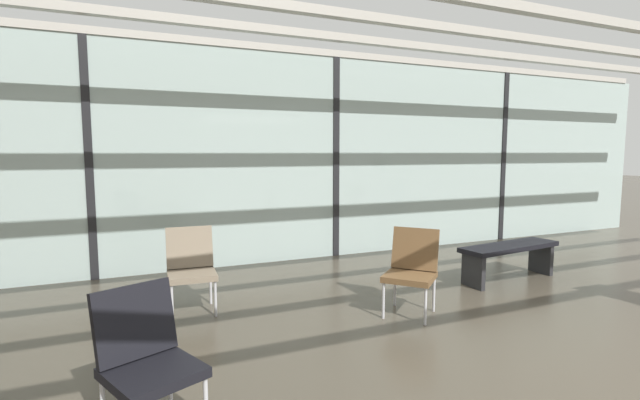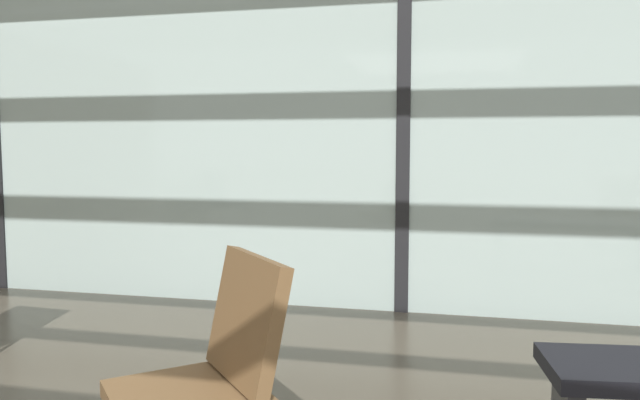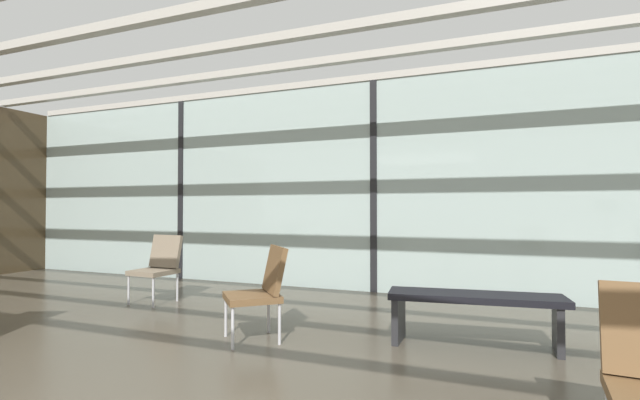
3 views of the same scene
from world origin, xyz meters
The scene contains 4 objects.
glass_curtain_wall centered at (0.00, 5.20, 1.57)m, with size 14.00×0.08×3.13m, color #A3B7B2.
window_mullion_1 centered at (0.00, 5.20, 1.57)m, with size 0.10×0.12×3.13m, color black.
parked_airplane centered at (0.10, 9.50, 1.88)m, with size 13.90×3.77×3.77m.
lounge_chair_0 centered at (-0.39, 2.49, 0.49)m, with size 0.71×0.71×0.87m.
Camera 2 is at (0.43, 0.59, 1.25)m, focal length 34.59 mm.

